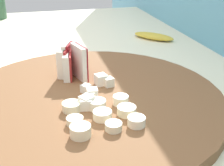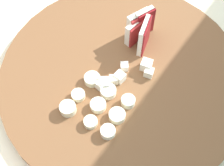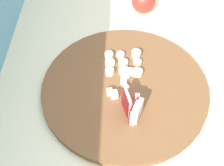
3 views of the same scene
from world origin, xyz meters
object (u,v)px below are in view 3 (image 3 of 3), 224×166
at_px(apple_dice_pile, 122,82).
at_px(whole_apple, 143,1).
at_px(apple_wedge_fan, 133,108).
at_px(cutting_board, 125,88).
at_px(banana_slice_rows, 124,63).

distance_m(apple_dice_pile, whole_apple, 0.35).
height_order(apple_dice_pile, whole_apple, whole_apple).
distance_m(apple_wedge_fan, apple_dice_pile, 0.10).
relative_size(apple_wedge_fan, whole_apple, 0.96).
distance_m(cutting_board, whole_apple, 0.36).
bearing_deg(whole_apple, banana_slice_rows, 166.94).
distance_m(cutting_board, banana_slice_rows, 0.08).
distance_m(apple_dice_pile, banana_slice_rows, 0.07).
bearing_deg(apple_dice_pile, banana_slice_rows, -2.05).
height_order(apple_dice_pile, banana_slice_rows, apple_dice_pile).
height_order(cutting_board, whole_apple, whole_apple).
bearing_deg(whole_apple, apple_wedge_fan, 174.95).
height_order(apple_wedge_fan, apple_dice_pile, apple_wedge_fan).
xyz_separation_m(apple_dice_pile, whole_apple, (0.34, -0.07, 0.01)).
height_order(cutting_board, apple_wedge_fan, apple_wedge_fan).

